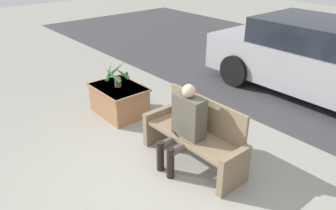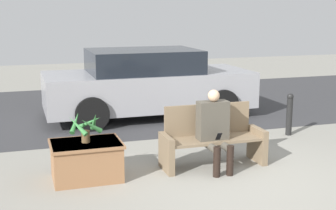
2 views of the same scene
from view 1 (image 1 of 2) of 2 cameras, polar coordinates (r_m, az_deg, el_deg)
name	(u,v)px [view 1 (image 1 of 2)]	position (r m, az deg, el deg)	size (l,w,h in m)	color
ground_plane	(160,187)	(4.25, -1.45, -14.10)	(30.00, 30.00, 0.00)	gray
bench	(196,135)	(4.50, 4.83, -5.24)	(1.56, 0.52, 0.91)	#7A664C
person_seated	(185,123)	(4.30, 2.94, -3.18)	(0.45, 0.57, 1.18)	#4C473D
planter_box	(119,99)	(5.86, -8.51, 1.02)	(0.97, 0.73, 0.53)	#936642
potted_plant	(117,74)	(5.67, -8.83, 5.35)	(0.50, 0.50, 0.44)	brown
parked_car	(321,60)	(7.09, 25.03, 7.17)	(4.44, 1.98, 1.47)	#99999E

